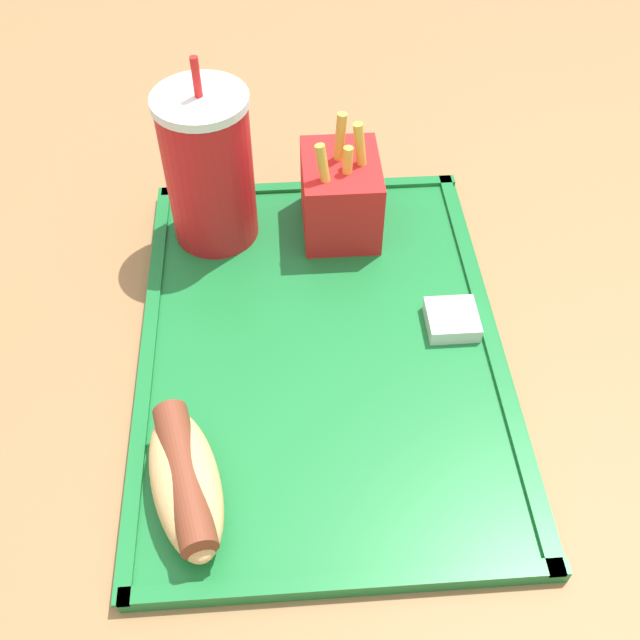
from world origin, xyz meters
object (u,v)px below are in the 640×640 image
(soda_cup, at_px, (209,169))
(fries_carton, at_px, (341,194))
(hot_dog_far, at_px, (185,480))
(sauce_cup_mayo, at_px, (452,319))

(soda_cup, relative_size, fries_carton, 1.52)
(hot_dog_far, relative_size, fries_carton, 1.09)
(soda_cup, relative_size, sauce_cup_mayo, 4.22)
(sauce_cup_mayo, bearing_deg, hot_dog_far, 124.19)
(hot_dog_far, distance_m, sauce_cup_mayo, 0.26)
(soda_cup, height_order, sauce_cup_mayo, soda_cup)
(fries_carton, height_order, sauce_cup_mayo, fries_carton)
(soda_cup, bearing_deg, hot_dog_far, 177.13)
(sauce_cup_mayo, bearing_deg, fries_carton, 32.28)
(hot_dog_far, xyz_separation_m, sauce_cup_mayo, (0.15, -0.22, -0.01))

